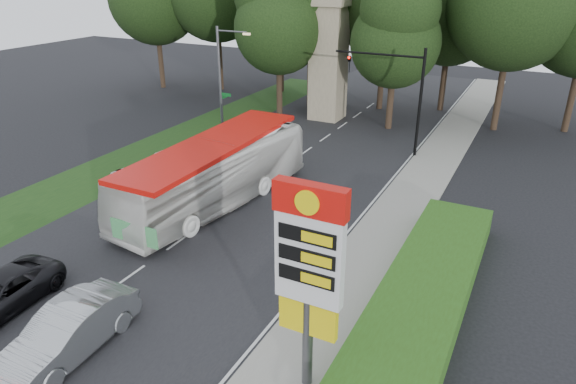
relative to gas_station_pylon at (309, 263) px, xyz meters
The scene contains 14 objects.
ground 10.41m from the gas_station_pylon, 167.77° to the right, with size 120.00×120.00×0.00m, color black.
road_surface 14.30m from the gas_station_pylon, 132.60° to the left, with size 14.00×80.00×0.02m, color black.
sidewalk_right 10.95m from the gas_station_pylon, 94.00° to the left, with size 3.00×80.00×0.12m, color gray.
grass_verge_left 25.01m from the gas_station_pylon, 139.44° to the left, with size 5.00×50.00×0.02m, color #193814.
hedge 7.49m from the gas_station_pylon, 69.05° to the left, with size 3.00×14.00×1.20m, color #2A4F15.
gas_station_pylon is the anchor object (origin of this frame).
traffic_signal_mast 22.29m from the gas_station_pylon, 99.09° to the left, with size 6.10×0.35×7.20m.
streetlight_signs 25.74m from the gas_station_pylon, 128.96° to the left, with size 2.75×0.98×8.00m.
monument 30.17m from the gas_station_pylon, 111.80° to the left, with size 3.00×3.00×10.05m.
tree_monument_left 31.28m from the gas_station_pylon, 119.37° to the left, with size 7.28×7.28×14.30m.
tree_monument_right 28.32m from the gas_station_pylon, 101.71° to the left, with size 6.72×6.72×13.20m.
transit_bus 14.07m from the gas_station_pylon, 135.82° to the left, with size 3.00×12.81×3.57m, color white.
sedan_silver 8.80m from the gas_station_pylon, 163.53° to the right, with size 1.82×5.21×1.72m, color #A1A5A9.
suv_charcoal 12.70m from the gas_station_pylon, behind, with size 2.24×4.85×1.35m, color black.
Camera 1 is at (14.19, -9.12, 12.09)m, focal length 32.00 mm.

